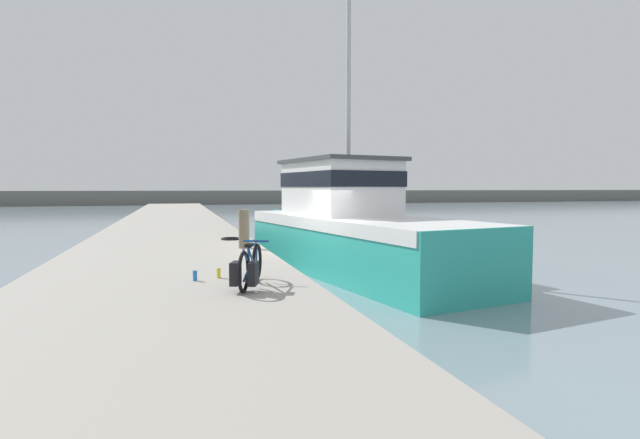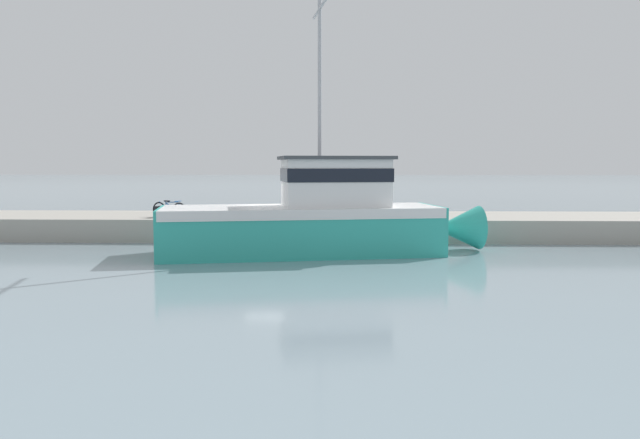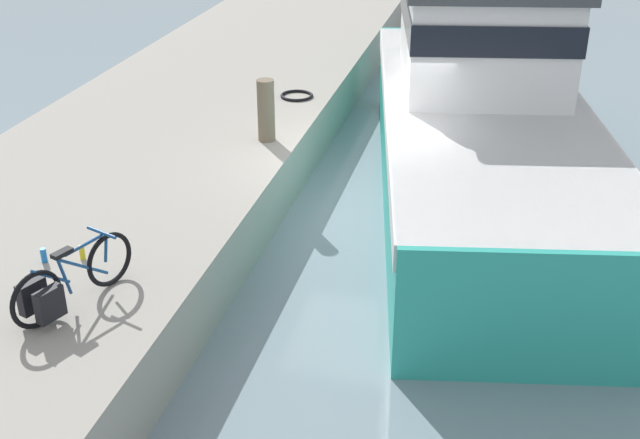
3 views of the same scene
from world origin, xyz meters
The scene contains 8 objects.
ground_plane centered at (0.00, 0.00, 0.00)m, with size 320.00×320.00×0.00m, color gray.
dock_pier centered at (-3.77, 0.00, 0.47)m, with size 5.02×80.00×0.95m, color #A39E93.
fishing_boat_main centered at (1.60, 1.48, 1.36)m, with size 4.94×11.84×10.26m.
bicycle_touring centered at (-2.43, -5.06, 1.28)m, with size 0.77×1.58×0.72m.
mooring_post centered at (-1.80, 0.37, 1.47)m, with size 0.29×0.29×1.04m, color #756651.
hose_coil centered at (-1.90, 2.68, 0.98)m, with size 0.63×0.63×0.05m, color black.
water_bottle_by_bike centered at (-2.82, -3.99, 1.04)m, with size 0.07×0.07×0.18m, color yellow.
water_bottle_on_curb centered at (-3.24, -4.17, 1.04)m, with size 0.07×0.07×0.18m, color blue.
Camera 2 is at (23.68, 2.27, 3.21)m, focal length 35.00 mm.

